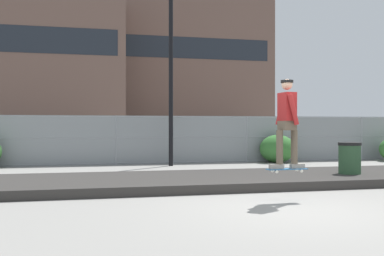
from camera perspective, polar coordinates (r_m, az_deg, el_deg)
ground_plane at (r=8.11m, az=12.86°, el=-10.09°), size 120.00×120.00×0.00m
gravel_berm at (r=11.19m, az=5.31°, el=-6.67°), size 11.75×3.19×0.21m
skateboard at (r=8.61m, az=12.23°, el=-5.26°), size 0.81×0.24×0.07m
skater at (r=8.57m, az=12.24°, el=1.30°), size 0.72×0.59×1.71m
chain_fence at (r=17.03m, az=-1.10°, el=-1.50°), size 26.01×0.06×1.85m
street_lamp at (r=16.28m, az=-2.77°, el=10.62°), size 0.44×0.44×7.08m
parked_car_near at (r=19.64m, az=-18.32°, el=-1.55°), size 4.54×2.23×1.66m
parked_car_mid at (r=20.18m, az=0.18°, el=-1.49°), size 4.54×2.24×1.66m
library_building at (r=51.52m, az=-20.08°, el=7.14°), size 19.24×15.97×15.26m
office_block at (r=56.82m, az=-3.45°, el=7.44°), size 25.27×11.21×17.09m
shrub_center at (r=17.77m, az=11.04°, el=-2.65°), size 1.44×1.18×1.11m
trash_bin at (r=12.17m, az=19.80°, el=-4.17°), size 0.59×0.59×1.03m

